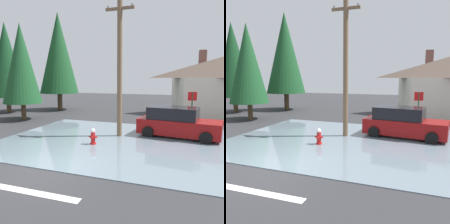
{
  "view_description": "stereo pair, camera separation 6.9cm",
  "coord_description": "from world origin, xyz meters",
  "views": [
    {
      "loc": [
        5.39,
        -6.83,
        3.34
      ],
      "look_at": [
        1.01,
        5.15,
        1.48
      ],
      "focal_mm": 37.82,
      "sensor_mm": 36.0,
      "label": 1
    },
    {
      "loc": [
        5.45,
        -6.81,
        3.34
      ],
      "look_at": [
        1.01,
        5.15,
        1.48
      ],
      "focal_mm": 37.82,
      "sensor_mm": 36.0,
      "label": 2
    }
  ],
  "objects": [
    {
      "name": "parked_car",
      "position": [
        4.36,
        6.76,
        0.8
      ],
      "size": [
        4.67,
        2.49,
        1.69
      ],
      "color": "maroon",
      "rests_on": "ground"
    },
    {
      "name": "stop_sign_far",
      "position": [
        5.03,
        10.44,
        1.67
      ],
      "size": [
        0.64,
        0.15,
        2.38
      ],
      "color": "#1E4C28",
      "rests_on": "ground"
    },
    {
      "name": "lane_stop_bar",
      "position": [
        0.3,
        -1.53,
        0.0
      ],
      "size": [
        4.41,
        0.37,
        0.01
      ],
      "primitive_type": "cube",
      "rotation": [
        0.0,
        0.0,
        0.02
      ],
      "color": "silver",
      "rests_on": "ground"
    },
    {
      "name": "pine_tree_short_left",
      "position": [
        -11.78,
        11.03,
        4.98
      ],
      "size": [
        3.39,
        3.39,
        8.46
      ],
      "color": "#4C3823",
      "rests_on": "ground"
    },
    {
      "name": "flood_puddle",
      "position": [
        1.84,
        4.69,
        0.02
      ],
      "size": [
        12.88,
        9.32,
        0.03
      ],
      "primitive_type": "cube",
      "color": "slate",
      "rests_on": "ground"
    },
    {
      "name": "utility_pole",
      "position": [
        1.25,
        5.72,
        3.97
      ],
      "size": [
        1.6,
        0.28,
        7.59
      ],
      "color": "brown",
      "rests_on": "ground"
    },
    {
      "name": "pine_tree_tall_left",
      "position": [
        -8.15,
        14.35,
        5.78
      ],
      "size": [
        3.93,
        3.93,
        9.82
      ],
      "color": "#4C3823",
      "rests_on": "ground"
    },
    {
      "name": "ground_plane",
      "position": [
        0.0,
        0.0,
        -0.05
      ],
      "size": [
        80.0,
        80.0,
        0.1
      ],
      "primitive_type": "cube",
      "color": "#2D2D30"
    },
    {
      "name": "fire_hydrant",
      "position": [
        0.55,
        3.64,
        0.41
      ],
      "size": [
        0.42,
        0.36,
        0.83
      ],
      "color": "red",
      "rests_on": "ground"
    },
    {
      "name": "pine_tree_mid_left",
      "position": [
        -7.65,
        8.26,
        4.41
      ],
      "size": [
        3.0,
        3.0,
        7.5
      ],
      "color": "#4C3823",
      "rests_on": "ground"
    }
  ]
}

